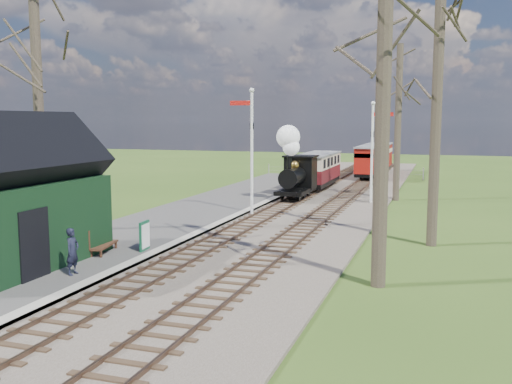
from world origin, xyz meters
TOP-DOWN VIEW (x-y plane):
  - ground at (0.00, 0.00)m, footprint 140.00×140.00m
  - distant_hills at (1.40, 64.38)m, footprint 114.40×48.00m
  - ballast_bed at (1.30, 22.00)m, footprint 8.00×60.00m
  - track_near at (0.00, 22.00)m, footprint 1.60×60.00m
  - track_far at (2.60, 22.00)m, footprint 1.60×60.00m
  - platform at (-3.50, 14.00)m, footprint 5.00×44.00m
  - coping_strip at (-1.20, 14.00)m, footprint 0.40×44.00m
  - station_shed at (-4.30, 4.00)m, footprint 3.25×6.30m
  - semaphore_near at (-0.77, 16.00)m, footprint 1.22×0.24m
  - semaphore_far at (4.37, 22.00)m, footprint 1.22×0.24m
  - bare_trees at (1.33, 10.10)m, footprint 15.51×22.39m
  - fence_line at (0.30, 36.00)m, footprint 12.60×0.08m
  - locomotive at (-0.01, 21.81)m, footprint 1.69×3.94m
  - coach at (0.00, 27.87)m, footprint 1.97×6.75m
  - red_carriage_a at (2.60, 35.29)m, footprint 2.01×4.97m
  - red_carriage_b at (2.60, 40.79)m, footprint 2.01×4.97m
  - sign_board at (-1.61, 7.15)m, footprint 0.15×0.70m
  - bench at (-2.88, 6.37)m, footprint 0.76×1.63m
  - person at (-2.05, 3.71)m, footprint 0.34×0.51m

SIDE VIEW (x-z plane):
  - distant_hills at x=1.40m, z-range -27.22..-5.20m
  - ground at x=0.00m, z-range 0.00..0.00m
  - ballast_bed at x=1.30m, z-range 0.00..0.10m
  - track_near at x=0.00m, z-range 0.02..0.17m
  - track_far at x=2.60m, z-range 0.02..0.17m
  - platform at x=-3.50m, z-range 0.00..0.20m
  - coping_strip at x=-1.20m, z-range 0.00..0.21m
  - fence_line at x=0.30m, z-range 0.05..1.05m
  - bench at x=-2.88m, z-range 0.17..1.07m
  - sign_board at x=-1.61m, z-range 0.20..1.22m
  - person at x=-2.05m, z-range 0.20..1.58m
  - coach at x=0.00m, z-range 0.40..2.47m
  - red_carriage_a at x=2.60m, z-range 0.41..2.52m
  - red_carriage_b at x=2.60m, z-range 0.41..2.52m
  - locomotive at x=-0.01m, z-range -0.15..4.07m
  - station_shed at x=-4.30m, z-range -0.12..4.66m
  - semaphore_far at x=4.37m, z-range 0.49..6.21m
  - semaphore_near at x=-0.77m, z-range 0.51..6.73m
  - bare_trees at x=1.33m, z-range -0.79..11.21m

